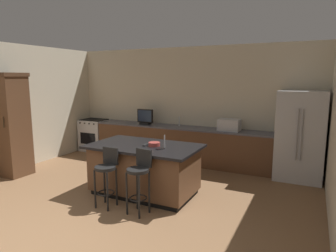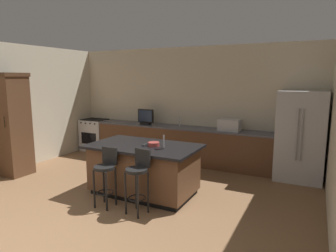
% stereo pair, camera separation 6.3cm
% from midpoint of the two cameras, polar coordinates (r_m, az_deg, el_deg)
% --- Properties ---
extents(wall_back, '(6.86, 0.12, 2.84)m').
position_cam_midpoint_polar(wall_back, '(7.57, 4.27, 4.21)').
color(wall_back, beige).
rests_on(wall_back, ground_plane).
extents(wall_left, '(0.12, 5.35, 2.84)m').
position_cam_midpoint_polar(wall_left, '(7.62, -26.87, 3.25)').
color(wall_left, beige).
rests_on(wall_left, ground_plane).
extents(counter_back, '(4.57, 0.62, 0.89)m').
position_cam_midpoint_polar(counter_back, '(7.42, 2.42, -3.52)').
color(counter_back, brown).
rests_on(counter_back, ground_plane).
extents(kitchen_island, '(1.96, 1.16, 0.90)m').
position_cam_midpoint_polar(kitchen_island, '(5.42, -4.31, -8.24)').
color(kitchen_island, black).
rests_on(kitchen_island, ground_plane).
extents(refrigerator, '(0.92, 0.81, 1.83)m').
position_cam_midpoint_polar(refrigerator, '(6.62, 24.40, -1.77)').
color(refrigerator, '#B7BABF').
rests_on(refrigerator, ground_plane).
extents(range_oven, '(0.74, 0.63, 0.91)m').
position_cam_midpoint_polar(range_oven, '(8.82, -13.55, -1.65)').
color(range_oven, '#B7BABF').
rests_on(range_oven, ground_plane).
extents(cabinet_tower, '(0.65, 0.59, 2.19)m').
position_cam_midpoint_polar(cabinet_tower, '(7.14, -27.64, 0.56)').
color(cabinet_tower, brown).
rests_on(cabinet_tower, ground_plane).
extents(microwave, '(0.48, 0.36, 0.27)m').
position_cam_midpoint_polar(microwave, '(6.90, 12.02, 0.20)').
color(microwave, '#B7BABF').
rests_on(microwave, counter_back).
extents(tv_monitor, '(0.44, 0.16, 0.39)m').
position_cam_midpoint_polar(tv_monitor, '(7.69, -4.09, 1.67)').
color(tv_monitor, black).
rests_on(tv_monitor, counter_back).
extents(sink_faucet_back, '(0.02, 0.02, 0.24)m').
position_cam_midpoint_polar(sink_faucet_back, '(7.42, 2.50, 0.92)').
color(sink_faucet_back, '#B2B2B7').
rests_on(sink_faucet_back, counter_back).
extents(sink_faucet_island, '(0.02, 0.02, 0.22)m').
position_cam_midpoint_polar(sink_faucet_island, '(5.08, -0.47, -2.94)').
color(sink_faucet_island, '#B2B2B7').
rests_on(sink_faucet_island, kitchen_island).
extents(bar_stool_left, '(0.34, 0.34, 0.97)m').
position_cam_midpoint_polar(bar_stool_left, '(4.96, -11.53, -8.66)').
color(bar_stool_left, black).
rests_on(bar_stool_left, ground_plane).
extents(bar_stool_right, '(0.34, 0.36, 1.00)m').
position_cam_midpoint_polar(bar_stool_right, '(4.63, -5.40, -9.46)').
color(bar_stool_right, black).
rests_on(bar_stool_right, ground_plane).
extents(fruit_bowl, '(0.21, 0.21, 0.07)m').
position_cam_midpoint_polar(fruit_bowl, '(5.22, -2.45, -3.50)').
color(fruit_bowl, '#993833').
rests_on(fruit_bowl, kitchen_island).
extents(cell_phone, '(0.13, 0.17, 0.01)m').
position_cam_midpoint_polar(cell_phone, '(4.99, -1.31, -4.43)').
color(cell_phone, black).
rests_on(cell_phone, kitchen_island).
extents(tv_remote, '(0.07, 0.17, 0.02)m').
position_cam_midpoint_polar(tv_remote, '(5.28, -4.15, -3.62)').
color(tv_remote, black).
rests_on(tv_remote, kitchen_island).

